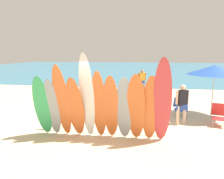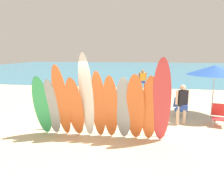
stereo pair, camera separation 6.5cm
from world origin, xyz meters
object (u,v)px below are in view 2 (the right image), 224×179
(surfboard_red_10, at_px, (161,102))
(beachgoer_photographing, at_px, (182,102))
(surfboard_orange_2, at_px, (61,101))
(surfboard_orange_3, at_px, (75,108))
(surfboard_orange_5, at_px, (98,105))
(beach_chair_red, at_px, (180,106))
(surfboard_orange_8, at_px, (135,108))
(beach_umbrella, at_px, (215,70))
(surfboard_grey_7, at_px, (124,109))
(beach_chair_blue, at_px, (219,114))
(beachgoer_strolling, at_px, (143,79))
(surfboard_rack, at_px, (102,117))
(surfboard_grey_1, at_px, (52,107))
(surfboard_orange_9, at_px, (150,109))
(surfboard_green_0, at_px, (42,106))
(surfboard_white_4, at_px, (86,97))

(surfboard_red_10, xyz_separation_m, beachgoer_photographing, (0.94, 1.84, -0.42))
(surfboard_orange_2, xyz_separation_m, surfboard_orange_3, (0.43, 0.03, -0.19))
(surfboard_orange_3, relative_size, beachgoer_photographing, 1.35)
(surfboard_orange_2, xyz_separation_m, surfboard_orange_5, (1.19, 0.10, -0.10))
(beachgoer_photographing, xyz_separation_m, beach_chair_red, (0.16, 1.19, -0.48))
(surfboard_orange_8, bearing_deg, surfboard_red_10, 1.83)
(beach_umbrella, bearing_deg, surfboard_grey_7, -140.65)
(beach_chair_blue, relative_size, beach_umbrella, 0.37)
(beach_chair_blue, bearing_deg, surfboard_orange_8, -135.45)
(surfboard_orange_5, distance_m, beach_umbrella, 5.31)
(beachgoer_strolling, bearing_deg, surfboard_orange_8, -106.90)
(surfboard_rack, relative_size, surfboard_orange_2, 1.72)
(surfboard_orange_2, relative_size, surfboard_orange_3, 1.18)
(surfboard_grey_1, height_order, beach_chair_blue, surfboard_grey_1)
(surfboard_orange_8, distance_m, surfboard_red_10, 0.81)
(beach_chair_red, distance_m, beach_umbrella, 2.08)
(surfboard_orange_3, distance_m, beach_chair_blue, 5.45)
(surfboard_orange_8, height_order, beachgoer_photographing, surfboard_orange_8)
(surfboard_orange_2, height_order, surfboard_red_10, surfboard_red_10)
(beach_chair_blue, bearing_deg, surfboard_orange_9, -132.11)
(surfboard_orange_8, bearing_deg, surfboard_orange_3, -174.00)
(surfboard_orange_2, bearing_deg, surfboard_orange_8, 6.54)
(beach_chair_red, bearing_deg, surfboard_green_0, -149.32)
(surfboard_orange_8, bearing_deg, surfboard_rack, 160.15)
(surfboard_green_0, bearing_deg, surfboard_grey_1, 2.75)
(beachgoer_strolling, bearing_deg, surfboard_green_0, -126.69)
(surfboard_green_0, height_order, surfboard_orange_9, surfboard_orange_9)
(surfboard_red_10, relative_size, beachgoer_photographing, 1.73)
(surfboard_orange_5, bearing_deg, surfboard_grey_7, 3.84)
(surfboard_white_4, distance_m, beach_chair_red, 4.64)
(surfboard_green_0, xyz_separation_m, surfboard_orange_3, (1.12, -0.01, -0.01))
(surfboard_orange_3, xyz_separation_m, beach_umbrella, (5.11, 2.98, 1.01))
(surfboard_orange_2, bearing_deg, surfboard_green_0, -177.78)
(surfboard_orange_2, relative_size, surfboard_red_10, 0.92)
(surfboard_grey_7, bearing_deg, surfboard_white_4, -174.85)
(surfboard_green_0, height_order, surfboard_orange_8, surfboard_orange_8)
(surfboard_grey_1, distance_m, surfboard_white_4, 1.24)
(surfboard_orange_8, bearing_deg, surfboard_orange_5, -176.99)
(surfboard_green_0, xyz_separation_m, surfboard_orange_8, (3.05, 0.01, 0.05))
(beach_chair_red, bearing_deg, surfboard_orange_5, -136.64)
(surfboard_rack, height_order, beach_umbrella, beach_umbrella)
(surfboard_green_0, distance_m, surfboard_grey_1, 0.34)
(surfboard_orange_3, bearing_deg, surfboard_orange_2, -172.11)
(surfboard_orange_9, distance_m, surfboard_red_10, 0.43)
(surfboard_rack, distance_m, surfboard_orange_9, 1.73)
(beach_chair_red, xyz_separation_m, beach_umbrella, (1.31, -0.02, 1.61))
(surfboard_white_4, relative_size, surfboard_red_10, 1.04)
(surfboard_grey_1, height_order, beach_umbrella, beach_umbrella)
(surfboard_green_0, bearing_deg, surfboard_orange_3, -1.36)
(surfboard_orange_9, height_order, surfboard_red_10, surfboard_red_10)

